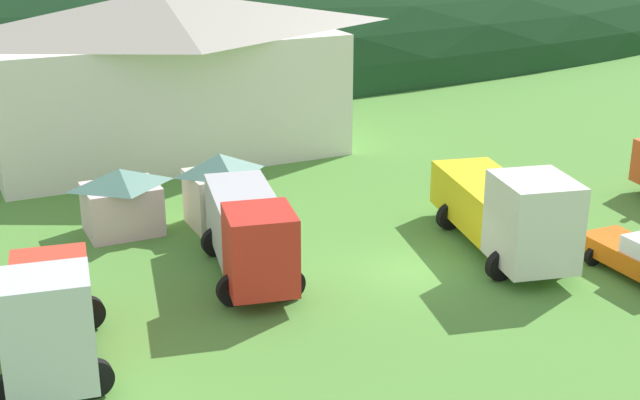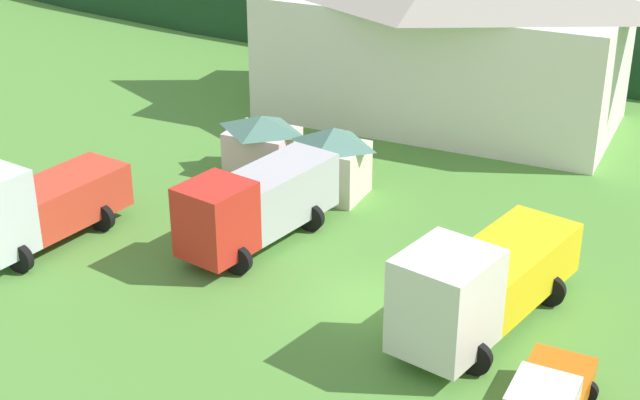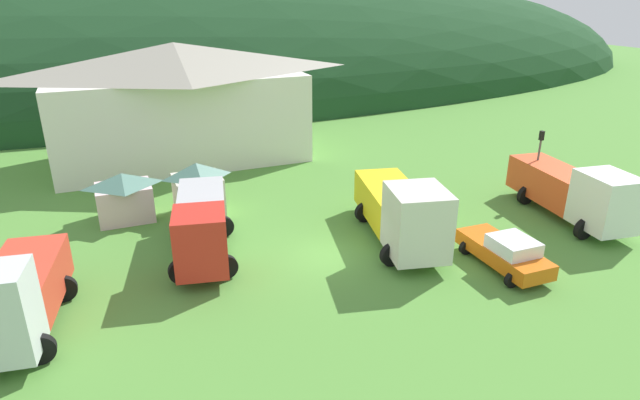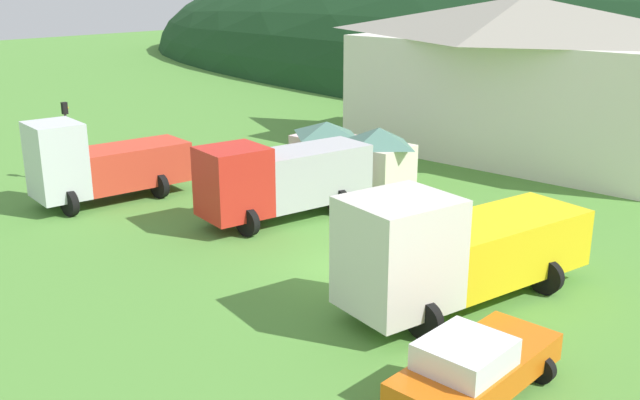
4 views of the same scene
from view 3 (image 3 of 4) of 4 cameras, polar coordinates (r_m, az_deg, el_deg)
name	(u,v)px [view 3 (image 3 of 4)]	position (r m, az deg, el deg)	size (l,w,h in m)	color
ground_plane	(327,256)	(25.77, 0.80, -5.98)	(200.00, 200.00, 0.00)	#518C38
forested_hill_backdrop	(167,82)	(77.90, -16.07, 12.10)	(154.48, 60.00, 31.11)	#193D1E
depot_building	(179,101)	(40.53, -14.92, 10.22)	(18.81, 9.36, 8.49)	white
play_shed_cream	(198,188)	(30.52, -12.96, 1.24)	(2.77, 2.60, 3.06)	beige
play_shed_pink	(124,196)	(31.11, -20.25, 0.43)	(3.12, 2.56, 2.69)	beige
tow_truck_silver	(14,295)	(22.27, -29.95, -8.86)	(3.74, 6.94, 3.72)	silver
crane_truck_red	(202,225)	(25.41, -12.56, -2.60)	(3.85, 7.52, 3.25)	red
flatbed_truck_yellow	(402,211)	(26.48, 8.79, -1.15)	(4.45, 8.82, 3.69)	silver
heavy_rig_white	(574,191)	(32.09, 25.63, 0.88)	(3.75, 8.48, 3.39)	white
service_pickup_orange	(505,252)	(25.76, 19.25, -5.25)	(2.37, 4.85, 1.66)	orange
traffic_light_east	(538,158)	(34.19, 22.35, 4.18)	(0.20, 0.32, 4.27)	#4C4C51
traffic_cone_near_pickup	(441,204)	(32.55, 12.85, -0.43)	(0.36, 0.36, 0.60)	orange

